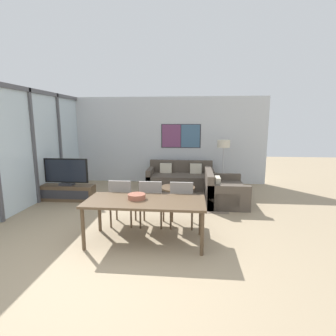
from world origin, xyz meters
The scene contains 15 objects.
ground_plane centered at (0.00, 0.00, 0.00)m, with size 24.00×24.00×0.00m, color #9E896B.
wall_back centered at (0.02, 5.13, 1.40)m, with size 6.75×0.09×2.80m.
window_wall_left centered at (-2.87, 2.57, 1.53)m, with size 0.07×5.13×2.80m.
area_rug centered at (0.65, 3.01, 0.00)m, with size 2.39×1.72×0.01m.
tv_console centered at (-2.20, 2.82, 0.20)m, with size 1.39×0.39×0.40m.
television centered at (-2.20, 2.82, 0.75)m, with size 1.14×0.20×0.70m.
sofa_main centered at (0.65, 4.46, 0.27)m, with size 1.99×0.98×0.80m.
sofa_side centered at (1.76, 3.04, 0.27)m, with size 0.98×1.50×0.80m.
coffee_table centered at (0.65, 3.01, 0.28)m, with size 0.87×0.87×0.38m.
dining_table centered at (0.24, 0.66, 0.67)m, with size 1.99×0.86×0.73m.
dining_chair_left centered at (-0.34, 1.33, 0.52)m, with size 0.46×0.46×0.93m.
dining_chair_centre centered at (0.24, 1.32, 0.52)m, with size 0.46×0.46×0.93m.
dining_chair_right centered at (0.82, 1.33, 0.52)m, with size 0.46×0.46×0.93m.
fruit_bowl centered at (0.08, 0.72, 0.78)m, with size 0.30×0.30×0.09m.
floor_lamp centered at (1.93, 4.46, 1.26)m, with size 0.37×0.37×1.47m.
Camera 1 is at (1.00, -3.46, 2.03)m, focal length 28.00 mm.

